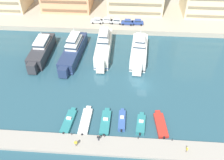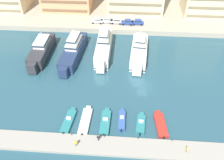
% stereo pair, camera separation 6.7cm
% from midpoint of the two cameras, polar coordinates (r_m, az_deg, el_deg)
% --- Properties ---
extents(ground_plane, '(400.00, 400.00, 0.00)m').
position_cam_midpoint_polar(ground_plane, '(66.31, 6.91, -1.33)').
color(ground_plane, '#285160').
extents(pier_dock, '(120.00, 4.64, 0.59)m').
position_cam_midpoint_polar(pier_dock, '(53.15, 7.35, -15.23)').
color(pier_dock, '#9E998E').
rests_on(pier_dock, ground).
extents(yacht_charcoal_far_left, '(4.67, 18.41, 6.82)m').
position_cam_midpoint_polar(yacht_charcoal_far_left, '(78.33, -15.86, 6.55)').
color(yacht_charcoal_far_left, '#333338').
rests_on(yacht_charcoal_far_left, ground).
extents(yacht_navy_left, '(5.93, 21.24, 8.02)m').
position_cam_midpoint_polar(yacht_navy_left, '(76.06, -8.89, 6.78)').
color(yacht_navy_left, navy).
rests_on(yacht_navy_left, ground).
extents(yacht_ivory_mid_left, '(4.16, 19.58, 8.94)m').
position_cam_midpoint_polar(yacht_ivory_mid_left, '(76.02, -1.96, 7.64)').
color(yacht_ivory_mid_left, silver).
rests_on(yacht_ivory_mid_left, ground).
extents(yacht_white_center_left, '(5.56, 18.18, 8.12)m').
position_cam_midpoint_polar(yacht_white_center_left, '(74.99, 6.18, 6.62)').
color(yacht_white_center_left, white).
rests_on(yacht_white_center_left, ground).
extents(motorboat_teal_far_left, '(2.63, 7.68, 1.28)m').
position_cam_midpoint_polar(motorboat_teal_far_left, '(57.73, -9.88, -9.20)').
color(motorboat_teal_far_left, teal).
rests_on(motorboat_teal_far_left, ground).
extents(motorboat_white_left, '(2.32, 8.47, 0.89)m').
position_cam_midpoint_polar(motorboat_white_left, '(57.27, -6.08, -9.24)').
color(motorboat_white_left, white).
rests_on(motorboat_white_left, ground).
extents(motorboat_teal_mid_left, '(2.16, 7.84, 1.40)m').
position_cam_midpoint_polar(motorboat_teal_mid_left, '(56.62, -1.53, -9.59)').
color(motorboat_teal_mid_left, teal).
rests_on(motorboat_teal_mid_left, ground).
extents(motorboat_blue_center_left, '(1.55, 6.41, 1.49)m').
position_cam_midpoint_polar(motorboat_blue_center_left, '(56.98, 2.25, -9.14)').
color(motorboat_blue_center_left, '#33569E').
rests_on(motorboat_blue_center_left, ground).
extents(motorboat_teal_center, '(2.32, 6.27, 1.39)m').
position_cam_midpoint_polar(motorboat_teal_center, '(56.65, 6.59, -9.92)').
color(motorboat_teal_center, teal).
rests_on(motorboat_teal_center, ground).
extents(motorboat_red_center_right, '(2.95, 7.90, 0.82)m').
position_cam_midpoint_polar(motorboat_red_center_right, '(57.38, 11.01, -9.94)').
color(motorboat_red_center_right, red).
rests_on(motorboat_red_center_right, ground).
extents(car_white_far_left, '(4.15, 2.02, 1.80)m').
position_cam_midpoint_polar(car_white_far_left, '(90.66, -3.47, 13.45)').
color(car_white_far_left, white).
rests_on(car_white_far_left, quay_promenade).
extents(car_white_left, '(4.13, 1.98, 1.80)m').
position_cam_midpoint_polar(car_white_left, '(90.69, -1.20, 13.53)').
color(car_white_left, white).
rests_on(car_white_left, quay_promenade).
extents(car_silver_mid_left, '(4.18, 2.08, 1.80)m').
position_cam_midpoint_polar(car_silver_mid_left, '(90.17, 1.01, 13.36)').
color(car_silver_mid_left, '#B7BCC1').
rests_on(car_silver_mid_left, quay_promenade).
extents(car_blue_center_left, '(4.15, 2.03, 1.80)m').
position_cam_midpoint_polar(car_blue_center_left, '(89.66, 3.51, 13.12)').
color(car_blue_center_left, '#28428E').
rests_on(car_blue_center_left, quay_promenade).
extents(car_blue_center, '(4.13, 1.98, 1.80)m').
position_cam_midpoint_polar(car_blue_center, '(89.93, 5.85, 13.08)').
color(car_blue_center, '#28428E').
rests_on(car_blue_center, quay_promenade).
extents(pedestrian_near_edge, '(0.63, 0.25, 1.63)m').
position_cam_midpoint_polar(pedestrian_near_edge, '(52.79, -3.16, -12.99)').
color(pedestrian_near_edge, '#282D3D').
rests_on(pedestrian_near_edge, pier_dock).
extents(pedestrian_mid_deck, '(0.24, 0.64, 1.66)m').
position_cam_midpoint_polar(pedestrian_mid_deck, '(53.21, 16.74, -14.86)').
color(pedestrian_mid_deck, '#7A6B56').
rests_on(pedestrian_mid_deck, pier_dock).
extents(pedestrian_far_side, '(0.67, 0.35, 1.77)m').
position_cam_midpoint_polar(pedestrian_far_side, '(52.37, -8.32, -14.03)').
color(pedestrian_far_side, '#7A6B56').
rests_on(pedestrian_far_side, pier_dock).
extents(bollard_west, '(0.20, 0.20, 0.61)m').
position_cam_midpoint_polar(bollard_west, '(54.77, -9.27, -12.04)').
color(bollard_west, '#2D2D33').
rests_on(bollard_west, pier_dock).
extents(bollard_west_mid, '(0.20, 0.20, 0.61)m').
position_cam_midpoint_polar(bollard_west_mid, '(53.80, -1.74, -12.62)').
color(bollard_west_mid, '#2D2D33').
rests_on(bollard_west_mid, pier_dock).
extents(bollard_east_mid, '(0.20, 0.20, 0.61)m').
position_cam_midpoint_polar(bollard_east_mid, '(53.75, 5.96, -13.00)').
color(bollard_east_mid, '#2D2D33').
rests_on(bollard_east_mid, pier_dock).
extents(bollard_east, '(0.20, 0.20, 0.61)m').
position_cam_midpoint_polar(bollard_east, '(54.62, 13.57, -13.15)').
color(bollard_east, '#2D2D33').
rests_on(bollard_east, pier_dock).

